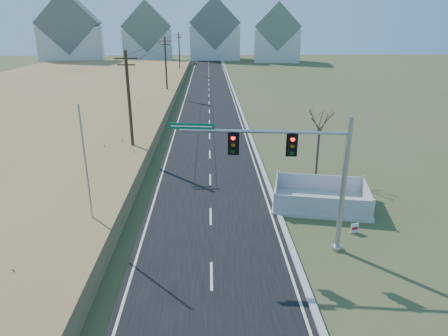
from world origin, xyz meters
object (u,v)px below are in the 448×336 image
at_px(traffic_signal_mast, 306,170).
at_px(fence_enclosure, 320,201).
at_px(flagpole, 89,189).
at_px(bare_tree, 320,120).
at_px(open_sign, 355,228).

xyz_separation_m(traffic_signal_mast, fence_enclosure, (2.38, 5.08, -4.05)).
bearing_deg(fence_enclosure, flagpole, -152.75).
bearing_deg(fence_enclosure, traffic_signal_mast, -103.52).
distance_m(traffic_signal_mast, bare_tree, 10.90).
xyz_separation_m(fence_enclosure, flagpole, (-13.33, -3.74, 2.66)).
xyz_separation_m(fence_enclosure, open_sign, (0.97, -3.65, 0.03)).
distance_m(open_sign, flagpole, 14.54).
bearing_deg(open_sign, flagpole, 165.88).
bearing_deg(fence_enclosure, open_sign, -63.60).
bearing_deg(bare_tree, traffic_signal_mast, -108.49).
bearing_deg(traffic_signal_mast, bare_tree, 78.10).
bearing_deg(bare_tree, flagpole, -148.02).
bearing_deg(fence_enclosure, bare_tree, 90.02).
distance_m(open_sign, bare_tree, 9.80).
relative_size(traffic_signal_mast, fence_enclosure, 1.31).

